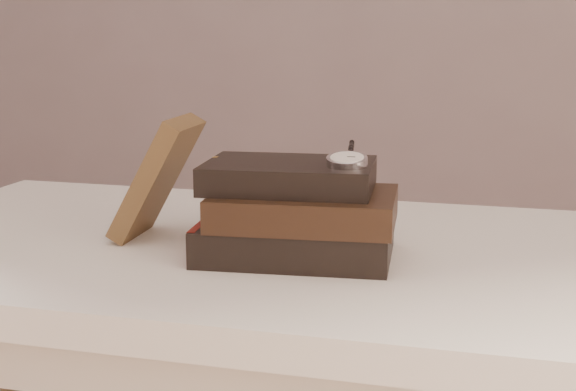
# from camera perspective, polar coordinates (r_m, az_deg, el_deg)

# --- Properties ---
(table) EXTENTS (1.00, 0.60, 0.75)m
(table) POSITION_cam_1_polar(r_m,az_deg,el_deg) (1.11, -3.84, -7.72)
(table) COLOR white
(table) RESTS_ON ground
(book_stack) EXTENTS (0.25, 0.18, 0.12)m
(book_stack) POSITION_cam_1_polar(r_m,az_deg,el_deg) (0.99, 0.63, -1.24)
(book_stack) COLOR black
(book_stack) RESTS_ON table
(journal) EXTENTS (0.11, 0.11, 0.16)m
(journal) POSITION_cam_1_polar(r_m,az_deg,el_deg) (1.09, -9.04, 1.22)
(journal) COLOR #412D19
(journal) RESTS_ON table
(pocket_watch) EXTENTS (0.05, 0.15, 0.02)m
(pocket_watch) POSITION_cam_1_polar(r_m,az_deg,el_deg) (0.96, 4.13, 2.53)
(pocket_watch) COLOR silver
(pocket_watch) RESTS_ON book_stack
(eyeglasses) EXTENTS (0.11, 0.12, 0.05)m
(eyeglasses) POSITION_cam_1_polar(r_m,az_deg,el_deg) (1.08, -3.03, 0.46)
(eyeglasses) COLOR silver
(eyeglasses) RESTS_ON book_stack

